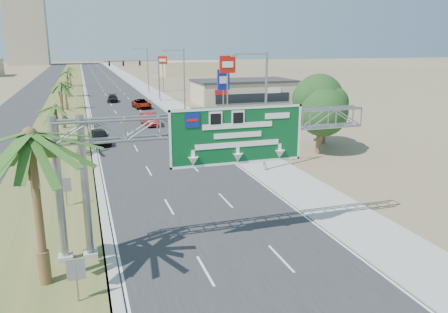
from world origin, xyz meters
name	(u,v)px	position (x,y,z in m)	size (l,w,h in m)	color
road	(108,86)	(0.00, 110.00, 0.01)	(12.00, 300.00, 0.02)	#28282B
sidewalk_right	(140,85)	(8.50, 110.00, 0.05)	(4.00, 300.00, 0.10)	#9E9B93
median_grass	(69,86)	(-10.00, 110.00, 0.06)	(7.00, 300.00, 0.12)	#4B5B28
opposing_road	(40,87)	(-17.00, 110.00, 0.01)	(8.00, 300.00, 0.02)	#28282B
sign_gantry	(206,135)	(-1.06, 9.93, 6.06)	(16.75, 1.24, 7.50)	gray
palm_near	(30,135)	(-9.20, 8.00, 6.93)	(5.70, 5.70, 8.35)	brown
palm_row_b	(55,108)	(-9.50, 32.00, 4.90)	(3.99, 3.99, 5.95)	brown
palm_row_c	(60,85)	(-9.50, 48.00, 5.66)	(3.99, 3.99, 6.75)	brown
palm_row_d	(65,83)	(-9.50, 66.00, 4.42)	(3.99, 3.99, 5.45)	brown
palm_row_e	(67,72)	(-9.50, 85.00, 5.09)	(3.99, 3.99, 6.15)	brown
palm_row_f	(69,68)	(-9.50, 110.00, 4.71)	(3.99, 3.99, 5.75)	brown
streetlight_near	(263,117)	(7.30, 22.00, 4.69)	(3.27, 0.44, 10.00)	gray
streetlight_mid	(183,86)	(7.30, 52.00, 4.69)	(3.27, 0.44, 10.00)	gray
streetlight_far	(147,72)	(7.30, 88.00, 4.69)	(3.27, 0.44, 10.00)	gray
signal_mast	(148,76)	(5.17, 71.97, 4.85)	(10.28, 0.71, 8.00)	gray
store_building	(243,92)	(22.00, 66.00, 2.00)	(18.00, 10.00, 4.00)	tan
oak_near	(320,109)	(15.00, 26.00, 4.53)	(4.50, 4.50, 6.80)	brown
oak_far	(325,109)	(18.00, 30.00, 3.82)	(3.50, 3.50, 5.60)	brown
median_signback_a	(76,273)	(-7.80, 6.00, 1.45)	(0.75, 0.08, 2.08)	gray
median_signback_b	(65,187)	(-8.50, 18.00, 1.45)	(0.75, 0.08, 2.08)	gray
tower_distant	(27,31)	(-32.00, 250.00, 17.50)	(20.00, 16.00, 35.00)	tan
building_distant_right	(191,69)	(30.00, 140.00, 2.50)	(20.00, 12.00, 5.00)	tan
car_left_lane	(100,137)	(-5.50, 37.22, 0.84)	(1.97, 4.90, 1.67)	black
car_mid_lane	(150,119)	(1.50, 47.15, 0.82)	(1.74, 5.00, 1.65)	maroon
car_right_lane	(142,104)	(2.67, 64.02, 0.75)	(2.50, 5.42, 1.51)	gray
car_far	(112,99)	(-1.46, 74.19, 0.67)	(1.88, 4.63, 1.34)	black
pole_sign_red_near	(227,68)	(12.90, 48.20, 7.33)	(2.42, 0.59, 9.29)	gray
pole_sign_blue	(223,82)	(13.00, 50.41, 5.33)	(2.01, 0.78, 7.29)	gray
pole_sign_red_far	(163,63)	(11.18, 89.79, 6.53)	(2.22, 0.62, 8.28)	gray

